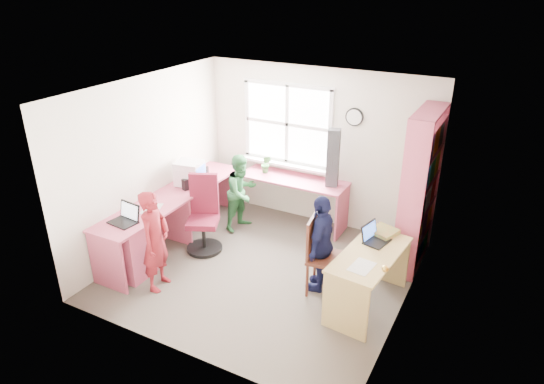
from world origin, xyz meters
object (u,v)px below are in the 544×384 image
Objects in this scene: l_desk at (168,228)px; swivel_chair at (204,218)px; potted_plant at (266,164)px; crt_monitor at (190,173)px; wooden_chair at (321,252)px; cd_tower at (333,158)px; person_navy at (321,243)px; right_desk at (369,268)px; person_green at (242,192)px; laptop_left at (126,218)px; laptop_right at (374,237)px; bookshelf at (419,194)px; person_red at (155,241)px.

l_desk is 0.52m from swivel_chair.
crt_monitor is at bearing -128.95° from potted_plant.
potted_plant is (-1.54, 1.46, 0.36)m from wooden_chair.
person_navy is at bearing -85.70° from cd_tower.
person_navy reaches higher than potted_plant.
l_desk is 2.73m from right_desk.
person_green is (0.43, 1.21, 0.13)m from l_desk.
right_desk is 2.64m from potted_plant.
person_navy is at bearing 8.68° from l_desk.
laptop_left is 1.01× the size of laptop_right.
cd_tower is 0.68× the size of person_navy.
bookshelf is 1.33m from cd_tower.
person_green reaches higher than wooden_chair.
wooden_chair is at bearing 15.43° from person_navy.
swivel_chair is 1.85m from wooden_chair.
wooden_chair is at bearing 25.71° from laptop_left.
laptop_left is 1.87m from person_green.
swivel_chair reaches higher than right_desk.
laptop_left is (-2.92, -0.77, 0.29)m from right_desk.
potted_plant is (-1.09, -0.02, -0.28)m from cd_tower.
person_red reaches higher than crt_monitor.
swivel_chair is 0.92× the size of person_green.
bookshelf is 7.30× the size of potted_plant.
person_navy is at bearing -105.34° from person_green.
right_desk is 1.30× the size of wooden_chair.
potted_plant is (-2.38, 0.25, -0.11)m from bookshelf.
bookshelf is at bearing 2.28° from crt_monitor.
crt_monitor is 2.34m from person_navy.
laptop_right is 1.63m from cd_tower.
cd_tower is (-1.30, 0.26, 0.18)m from bookshelf.
swivel_chair is 1.38m from potted_plant.
wooden_chair is 2.00m from person_red.
laptop_right is at bearing 11.09° from l_desk.
wooden_chair is 0.79× the size of person_navy.
right_desk is 2.98m from crt_monitor.
swivel_chair reaches higher than laptop_right.
wooden_chair is 2.39m from crt_monitor.
person_green is (0.63, 1.74, -0.21)m from laptop_left.
bookshelf is at bearing -3.73° from swivel_chair.
swivel_chair is at bearing 57.91° from l_desk.
laptop_left is (-3.16, -2.00, -0.20)m from bookshelf.
cd_tower is at bearing 131.28° from right_desk.
crt_monitor is at bearing -165.33° from cd_tower.
person_green reaches higher than l_desk.
laptop_right is at bearing -106.87° from bookshelf.
person_red is at bearing 129.10° from laptop_right.
bookshelf is at bearing 39.15° from laptop_left.
right_desk is 3.03m from laptop_left.
person_green is at bearing -13.90° from person_red.
l_desk is 8.11× the size of laptop_right.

